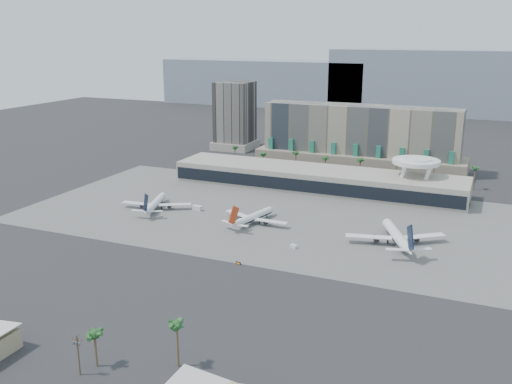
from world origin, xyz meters
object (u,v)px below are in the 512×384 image
at_px(airliner_centre, 254,217).
at_px(taxiway_sign, 238,263).
at_px(service_vehicle_a, 197,208).
at_px(service_vehicle_b, 294,246).
at_px(utility_pole, 78,352).
at_px(airliner_left, 155,203).
at_px(airliner_right, 397,236).

xyz_separation_m(airliner_centre, taxiway_sign, (14.47, -48.76, -2.69)).
distance_m(service_vehicle_a, service_vehicle_b, 70.91).
bearing_deg(taxiway_sign, service_vehicle_a, 145.83).
height_order(utility_pole, service_vehicle_b, utility_pole).
distance_m(utility_pole, taxiway_sign, 86.13).
distance_m(airliner_centre, service_vehicle_b, 37.26).
bearing_deg(service_vehicle_b, utility_pole, -76.26).
bearing_deg(airliner_left, service_vehicle_b, -32.43).
bearing_deg(taxiway_sign, airliner_left, 159.53).
distance_m(utility_pole, service_vehicle_b, 113.25).
bearing_deg(service_vehicle_a, airliner_centre, -4.09).
xyz_separation_m(airliner_left, airliner_right, (123.95, -1.94, 0.66)).
xyz_separation_m(airliner_left, airliner_centre, (55.67, -0.37, -0.10)).
distance_m(airliner_centre, taxiway_sign, 50.94).
bearing_deg(service_vehicle_b, service_vehicle_a, 179.02).
height_order(utility_pole, airliner_right, airliner_right).
height_order(airliner_left, taxiway_sign, airliner_left).
relative_size(service_vehicle_a, taxiway_sign, 2.15).
relative_size(airliner_left, airliner_right, 0.87).
distance_m(utility_pole, airliner_centre, 134.58).
distance_m(airliner_left, taxiway_sign, 85.68).
distance_m(service_vehicle_b, taxiway_sign, 29.22).
height_order(airliner_right, service_vehicle_b, airliner_right).
xyz_separation_m(utility_pole, airliner_left, (-62.87, 134.70, -3.83)).
xyz_separation_m(airliner_right, service_vehicle_b, (-39.36, -21.80, -3.20)).
height_order(service_vehicle_b, taxiway_sign, service_vehicle_b).
height_order(airliner_centre, taxiway_sign, airliner_centre).
bearing_deg(taxiway_sign, utility_pole, -80.31).
distance_m(airliner_right, taxiway_sign, 71.66).
relative_size(airliner_right, service_vehicle_b, 14.22).
bearing_deg(service_vehicle_b, airliner_left, -170.86).
bearing_deg(taxiway_sign, airliner_right, 55.80).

